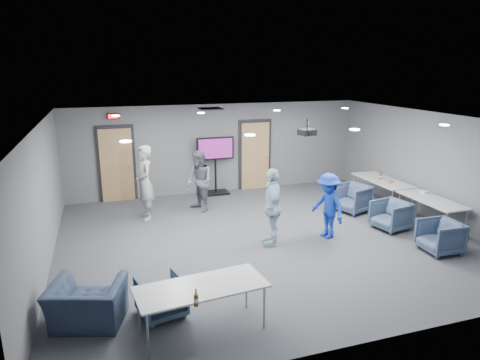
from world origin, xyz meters
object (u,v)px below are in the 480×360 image
object	(u,v)px
table_front_left	(201,289)
tv_stand	(215,162)
person_c	(272,207)
bottle_front	(196,300)
person_d	(328,206)
chair_right_c	(440,237)
bottle_right	(381,176)
table_right_a	(382,181)
chair_front_b	(88,304)
projector	(307,132)
table_right_b	(432,201)
chair_front_a	(161,297)
chair_right_b	(391,215)
person_b	(199,181)
person_a	(145,183)
chair_right_a	(352,198)

from	to	relation	value
table_front_left	tv_stand	xyz separation A→B (m)	(2.00, 6.75, 0.30)
person_c	bottle_front	size ratio (longest dim) A/B	6.83
person_d	table_front_left	xyz separation A→B (m)	(-3.53, -2.63, -0.06)
chair_right_c	table_front_left	world-z (taller)	table_front_left
bottle_right	person_d	bearing A→B (deg)	-147.11
table_front_left	bottle_right	xyz separation A→B (m)	(6.11, 4.30, 0.13)
table_right_a	table_front_left	size ratio (longest dim) A/B	0.98
chair_front_b	table_front_left	xyz separation A→B (m)	(1.59, -0.71, 0.35)
person_c	projector	xyz separation A→B (m)	(0.88, 0.23, 1.55)
table_right_b	table_front_left	world-z (taller)	same
chair_front_b	bottle_right	world-z (taller)	bottle_right
chair_right_c	chair_front_b	xyz separation A→B (m)	(-6.97, -0.46, -0.00)
bottle_front	chair_front_a	bearing A→B (deg)	106.52
table_right_b	projector	size ratio (longest dim) A/B	4.59
table_right_a	table_front_left	xyz separation A→B (m)	(-6.15, -4.25, -0.00)
chair_front_a	bottle_right	xyz separation A→B (m)	(6.62, 3.69, 0.50)
chair_right_b	table_right_a	xyz separation A→B (m)	(0.93, 1.65, 0.34)
projector	person_b	bearing A→B (deg)	117.03
person_b	tv_stand	size ratio (longest dim) A/B	0.95
person_a	chair_right_b	distance (m)	6.07
chair_right_c	projector	distance (m)	3.54
person_d	chair_front_a	xyz separation A→B (m)	(-4.04, -2.02, -0.44)
person_b	bottle_front	world-z (taller)	person_b
person_a	table_right_a	distance (m)	6.47
person_d	chair_right_c	size ratio (longest dim) A/B	1.99
person_a	projector	bearing A→B (deg)	49.05
projector	chair_front_a	bearing A→B (deg)	-158.34
person_c	chair_front_b	distance (m)	4.28
chair_right_a	bottle_front	bearing A→B (deg)	-68.47
table_right_a	chair_right_b	bearing A→B (deg)	150.61
table_front_left	chair_right_c	bearing A→B (deg)	6.36
chair_front_a	chair_right_a	bearing A→B (deg)	-161.58
chair_right_a	table_right_b	size ratio (longest dim) A/B	0.47
person_c	table_right_b	bearing A→B (deg)	100.20
table_right_a	person_c	bearing A→B (deg)	111.79
table_right_b	tv_stand	distance (m)	6.05
table_right_b	bottle_right	xyz separation A→B (m)	(-0.03, 1.96, 0.13)
person_a	tv_stand	distance (m)	2.77
chair_right_c	table_front_left	size ratio (longest dim) A/B	0.39
table_right_b	bottle_right	distance (m)	1.96
chair_front_a	projector	size ratio (longest dim) A/B	1.82
person_b	tv_stand	xyz separation A→B (m)	(0.83, 1.43, 0.16)
person_d	table_right_b	world-z (taller)	person_d
chair_right_a	chair_right_c	xyz separation A→B (m)	(0.32, -2.82, -0.03)
table_right_b	table_front_left	bearing A→B (deg)	110.89
chair_front_a	chair_front_b	distance (m)	1.09
chair_front_b	tv_stand	xyz separation A→B (m)	(3.60, 6.04, 0.65)
chair_right_b	bottle_right	distance (m)	1.99
person_b	table_right_a	size ratio (longest dim) A/B	0.86
chair_right_b	person_a	bearing A→B (deg)	-126.10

